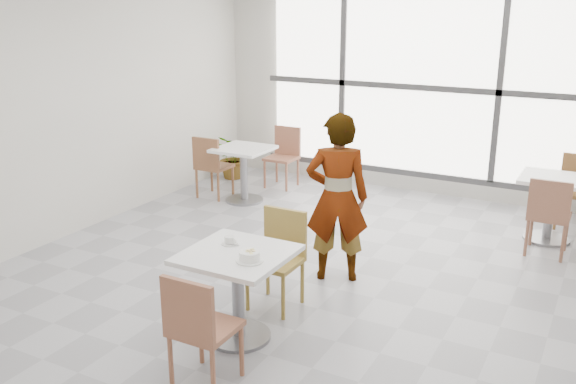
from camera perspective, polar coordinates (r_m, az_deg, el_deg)
The scene contains 16 objects.
floor at distance 6.19m, azimuth 1.33°, elevation -8.16°, with size 7.00×7.00×0.00m, color #9E9EA5.
wall_back at distance 8.94m, azimuth 11.79°, elevation 9.40°, with size 6.00×6.00×0.00m, color silver.
wall_left at distance 7.54m, azimuth -19.54°, elevation 7.41°, with size 7.00×7.00×0.00m, color silver.
window at distance 8.88m, azimuth 11.66°, elevation 9.36°, with size 4.60×0.07×2.52m.
main_table at distance 5.02m, azimuth -4.61°, elevation -7.90°, with size 0.80×0.80×0.75m.
chair_near at distance 4.45m, azimuth -8.20°, elevation -11.84°, with size 0.42×0.42×0.87m.
chair_far at distance 5.58m, azimuth -0.78°, elevation -5.45°, with size 0.42×0.42×0.87m.
oatmeal_bowl at distance 4.74m, azimuth -3.53°, elevation -5.85°, with size 0.21×0.21×0.09m.
coffee_cup at distance 5.08m, azimuth -5.34°, elevation -4.46°, with size 0.16×0.13×0.07m.
person at distance 6.00m, azimuth 4.51°, elevation -0.55°, with size 0.60×0.40×1.66m, color black.
bg_table_left at distance 8.48m, azimuth -4.07°, elevation 2.33°, with size 0.70×0.70×0.75m.
bg_table_right at distance 7.66m, azimuth 22.87°, elevation -0.63°, with size 0.70×0.70×0.75m.
bg_chair_left_near at distance 8.66m, azimuth -7.06°, elevation 2.64°, with size 0.42×0.42×0.87m.
bg_chair_left_far at distance 9.20m, azimuth -0.36°, elevation 3.63°, with size 0.42×0.42×0.87m.
bg_chair_right_near at distance 7.15m, azimuth 22.70°, elevation -1.69°, with size 0.42×0.42×0.87m.
plant_left at distance 9.63m, azimuth -4.90°, elevation 3.19°, with size 0.61×0.53×0.67m, color #58843D.
Camera 1 is at (2.53, -5.00, 2.64)m, focal length 38.98 mm.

